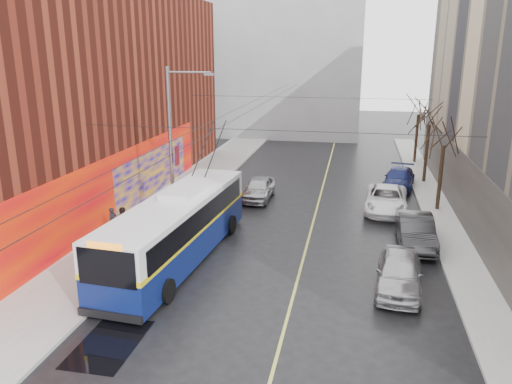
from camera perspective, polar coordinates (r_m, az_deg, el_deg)
ground at (r=18.88m, az=-1.59°, el=-15.48°), size 140.00×140.00×0.00m
sidewalk_left at (r=31.59m, az=-10.94°, el=-2.34°), size 4.00×60.00×0.15m
sidewalk_right at (r=29.84m, az=21.02°, el=-4.25°), size 2.00×60.00×0.15m
lane_line at (r=31.35m, az=6.82°, el=-2.44°), size 0.12×50.00×0.01m
building_left at (r=35.71m, az=-22.47°, el=10.21°), size 12.11×36.00×14.00m
building_far at (r=61.44m, az=2.37°, el=15.20°), size 20.50×12.10×18.00m
streetlight_pole at (r=27.94m, az=-9.43°, el=5.45°), size 2.65×0.60×9.00m
catenary_wires at (r=31.29m, az=-0.17°, el=9.37°), size 18.00×60.00×0.22m
tree_near at (r=32.50m, az=20.79°, el=6.33°), size 3.20×3.20×6.40m
tree_mid at (r=39.32m, az=19.27°, el=8.39°), size 3.20×3.20×6.68m
tree_far at (r=46.24m, az=18.16°, el=9.37°), size 3.20×3.20×6.57m
puddle at (r=18.83m, az=-16.44°, el=-16.28°), size 2.01×3.38×0.01m
pigeons_flying at (r=27.12m, az=-2.18°, el=11.71°), size 5.80×4.32×1.19m
trolleybus at (r=24.20m, az=-8.96°, el=-4.01°), size 3.63×12.73×5.97m
parked_car_a at (r=22.16m, az=16.04°, el=-8.82°), size 2.26×4.79×1.58m
parked_car_b at (r=27.15m, az=17.77°, el=-4.28°), size 1.79×4.92×1.61m
parked_car_c at (r=32.46m, az=14.65°, el=-0.80°), size 2.87×5.67×1.54m
parked_car_d at (r=38.10m, az=16.03°, el=1.49°), size 2.82×5.25×1.45m
following_car at (r=33.88m, az=0.31°, el=0.41°), size 1.85×4.45×1.51m
pedestrian_a at (r=27.95m, az=-16.01°, el=-3.28°), size 0.51×0.65×1.56m
pedestrian_b at (r=27.58m, az=-14.87°, el=-3.34°), size 0.83×0.95×1.66m
pedestrian_c at (r=31.66m, az=-9.00°, el=-0.59°), size 1.04×1.15×1.55m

